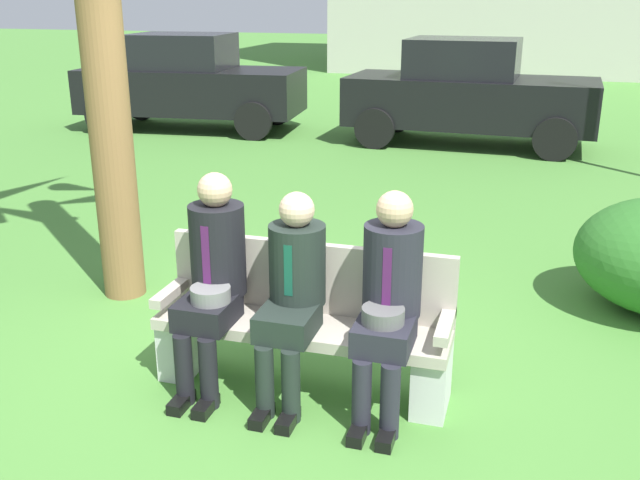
{
  "coord_description": "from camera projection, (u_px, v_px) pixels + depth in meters",
  "views": [
    {
      "loc": [
        1.51,
        -3.91,
        2.34
      ],
      "look_at": [
        0.28,
        0.24,
        0.85
      ],
      "focal_mm": 40.18,
      "sensor_mm": 36.0,
      "label": 1
    }
  ],
  "objects": [
    {
      "name": "park_bench",
      "position": [
        304.0,
        324.0,
        4.41
      ],
      "size": [
        1.81,
        0.44,
        0.9
      ],
      "color": "#B7AD9E",
      "rests_on": "ground"
    },
    {
      "name": "seated_man_middle",
      "position": [
        293.0,
        287.0,
        4.21
      ],
      "size": [
        0.34,
        0.72,
        1.26
      ],
      "color": "#1E2823",
      "rests_on": "ground"
    },
    {
      "name": "seated_man_right",
      "position": [
        389.0,
        295.0,
        4.04
      ],
      "size": [
        0.34,
        0.72,
        1.31
      ],
      "color": "#23232D",
      "rests_on": "ground"
    },
    {
      "name": "parked_car_far",
      "position": [
        468.0,
        93.0,
        11.45
      ],
      "size": [
        3.96,
        1.84,
        1.68
      ],
      "color": "black",
      "rests_on": "ground"
    },
    {
      "name": "seated_man_left",
      "position": [
        213.0,
        272.0,
        4.33
      ],
      "size": [
        0.34,
        0.72,
        1.34
      ],
      "color": "black",
      "rests_on": "ground"
    },
    {
      "name": "parked_car_near",
      "position": [
        190.0,
        83.0,
        12.79
      ],
      "size": [
        4.02,
        1.99,
        1.68
      ],
      "color": "black",
      "rests_on": "ground"
    },
    {
      "name": "ground_plane",
      "position": [
        269.0,
        369.0,
        4.72
      ],
      "size": [
        80.0,
        80.0,
        0.0
      ],
      "primitive_type": "plane",
      "color": "#488235"
    }
  ]
}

